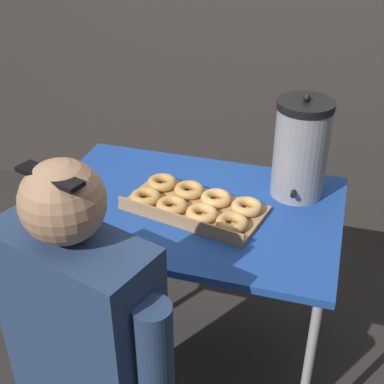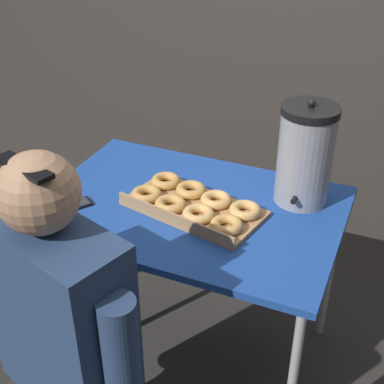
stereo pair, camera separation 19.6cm
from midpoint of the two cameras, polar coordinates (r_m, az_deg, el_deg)
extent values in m
plane|color=#2D2B28|center=(2.50, -2.50, -16.53)|extent=(12.00, 12.00, 0.00)
cube|color=#1E479E|center=(2.00, -3.00, -1.86)|extent=(1.11, 0.76, 0.03)
cylinder|color=#ADADB2|center=(2.22, -18.57, -12.65)|extent=(0.03, 0.03, 0.74)
cylinder|color=#ADADB2|center=(1.93, 9.10, -19.25)|extent=(0.03, 0.03, 0.74)
cylinder|color=#ADADB2|center=(2.65, -10.85, -3.26)|extent=(0.03, 0.03, 0.74)
cylinder|color=#ADADB2|center=(2.42, 11.54, -7.20)|extent=(0.03, 0.03, 0.74)
cube|color=tan|center=(1.97, -2.57, -1.76)|extent=(0.55, 0.36, 0.02)
cube|color=tan|center=(1.86, -4.60, -2.97)|extent=(0.49, 0.11, 0.04)
torus|color=tan|center=(2.00, -7.80, -0.63)|extent=(0.15, 0.15, 0.03)
torus|color=tan|center=(1.94, -5.08, -1.55)|extent=(0.14, 0.14, 0.03)
torus|color=#E9B164|center=(1.89, -1.93, -2.41)|extent=(0.14, 0.14, 0.03)
torus|color=#DDA558|center=(1.84, 1.24, -3.39)|extent=(0.13, 0.13, 0.03)
torus|color=tan|center=(2.08, -5.93, 0.93)|extent=(0.16, 0.16, 0.03)
torus|color=tan|center=(2.03, -3.09, 0.14)|extent=(0.15, 0.15, 0.03)
torus|color=#E8B064|center=(1.97, -0.27, -0.77)|extent=(0.15, 0.15, 0.03)
torus|color=#E7AF62|center=(1.92, 2.95, -1.75)|extent=(0.15, 0.15, 0.03)
cylinder|color=#939399|center=(2.01, 8.76, 4.10)|extent=(0.20, 0.20, 0.35)
cylinder|color=black|center=(1.93, 9.21, 9.09)|extent=(0.21, 0.21, 0.03)
sphere|color=black|center=(1.92, 9.28, 9.81)|extent=(0.03, 0.03, 0.03)
cylinder|color=black|center=(1.97, 8.02, -0.13)|extent=(0.02, 0.05, 0.02)
cube|color=black|center=(2.01, -15.52, -2.32)|extent=(0.13, 0.15, 0.01)
cube|color=#2D333D|center=(2.01, -15.54, -2.18)|extent=(0.11, 0.13, 0.00)
cube|color=navy|center=(1.59, -15.28, -14.03)|extent=(0.50, 0.33, 0.63)
sphere|color=tan|center=(1.33, -17.78, -1.13)|extent=(0.21, 0.21, 0.21)
cube|color=black|center=(1.28, -19.27, 1.49)|extent=(0.19, 0.10, 0.01)
cylinder|color=navy|center=(1.48, -7.96, -19.29)|extent=(0.10, 0.10, 0.50)
cylinder|color=navy|center=(1.77, -20.85, -10.94)|extent=(0.10, 0.10, 0.50)
camera|label=1|loc=(0.10, -92.86, -1.75)|focal=50.00mm
camera|label=2|loc=(0.10, 87.14, 1.75)|focal=50.00mm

